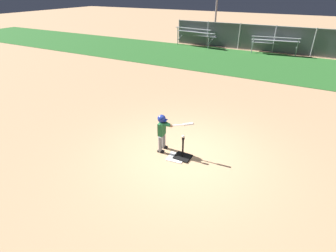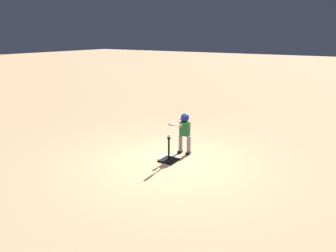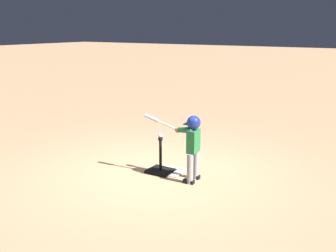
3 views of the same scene
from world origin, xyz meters
name	(u,v)px [view 1 (image 1 of 3)]	position (x,y,z in m)	size (l,w,h in m)	color
ground_plane	(185,156)	(0.00, 0.00, 0.00)	(90.00, 90.00, 0.00)	tan
grass_outfield_strip	(262,64)	(0.00, 10.85, 0.01)	(56.00, 6.47, 0.02)	#286026
backstop_fence	(275,39)	(0.00, 14.39, 0.94)	(14.60, 0.08, 1.79)	#9E9EA3
home_plate	(176,157)	(-0.19, -0.18, 0.01)	(0.44, 0.44, 0.02)	white
batting_tee	(183,155)	(-0.04, -0.08, 0.08)	(0.44, 0.39, 0.63)	black
batter_child	(163,129)	(-0.68, -0.01, 0.70)	(1.00, 0.35, 1.10)	gray
baseball	(183,136)	(-0.04, -0.08, 0.66)	(0.07, 0.07, 0.07)	white
bleachers_center	(200,36)	(-5.56, 14.65, 0.66)	(3.28, 2.86, 1.35)	#93969E
bleachers_far_left	(274,43)	(0.02, 14.65, 0.57)	(3.31, 2.61, 1.16)	#93969E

